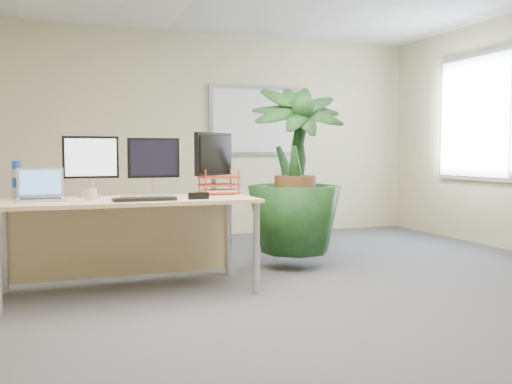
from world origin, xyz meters
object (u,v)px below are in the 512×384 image
object	(u,v)px
laptop	(41,192)
monitor_right	(154,162)
desk	(128,217)
monitor_left	(91,162)
floor_plant	(295,191)

from	to	relation	value
laptop	monitor_right	bearing A→B (deg)	13.69
desk	monitor_left	size ratio (longest dim) A/B	4.00
desk	laptop	world-z (taller)	laptop
monitor_left	laptop	xyz separation A→B (m)	(-0.39, -0.24, -0.22)
floor_plant	monitor_left	bearing A→B (deg)	-174.20
monitor_right	laptop	size ratio (longest dim) A/B	1.41
desk	floor_plant	xyz separation A→B (m)	(1.64, 0.40, 0.15)
monitor_right	floor_plant	bearing A→B (deg)	8.61
laptop	desk	bearing A→B (deg)	2.82
laptop	floor_plant	bearing A→B (deg)	10.62
desk	monitor_left	world-z (taller)	monitor_left
floor_plant	monitor_right	distance (m)	1.44
desk	laptop	bearing A→B (deg)	-177.18
floor_plant	monitor_right	bearing A→B (deg)	-171.39
monitor_left	monitor_right	xyz separation A→B (m)	(0.51, -0.02, -0.01)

